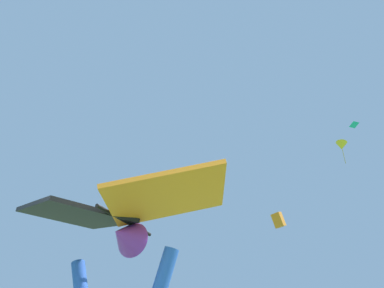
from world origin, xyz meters
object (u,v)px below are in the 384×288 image
(distant_kite_orange_far_center, at_px, (278,220))
(held_stunt_kite, at_px, (120,215))
(distant_kite_yellow_mid_right, at_px, (342,146))
(distant_kite_teal_low_left, at_px, (354,125))

(distant_kite_orange_far_center, bearing_deg, held_stunt_kite, -80.08)
(held_stunt_kite, xyz_separation_m, distant_kite_yellow_mid_right, (1.15, 19.34, 10.82))
(held_stunt_kite, relative_size, distant_kite_teal_low_left, 2.15)
(held_stunt_kite, height_order, distant_kite_teal_low_left, distant_kite_teal_low_left)
(held_stunt_kite, relative_size, distant_kite_orange_far_center, 1.11)
(distant_kite_teal_low_left, height_order, distant_kite_yellow_mid_right, distant_kite_teal_low_left)
(distant_kite_yellow_mid_right, bearing_deg, held_stunt_kite, -93.40)
(held_stunt_kite, height_order, distant_kite_yellow_mid_right, distant_kite_yellow_mid_right)
(held_stunt_kite, bearing_deg, distant_kite_yellow_mid_right, 86.60)
(held_stunt_kite, height_order, distant_kite_orange_far_center, distant_kite_orange_far_center)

